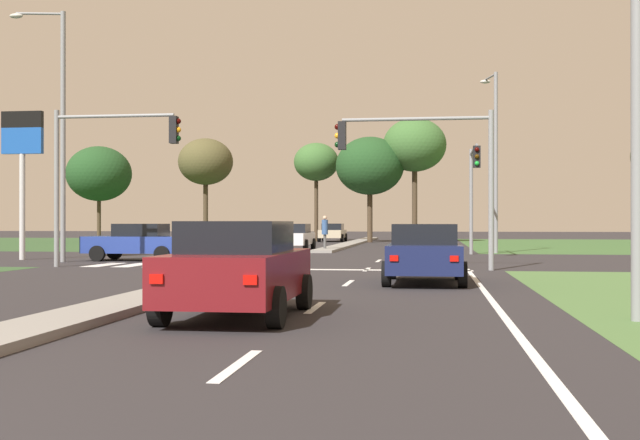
# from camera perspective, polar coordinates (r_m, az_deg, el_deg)

# --- Properties ---
(ground_plane) EXTENTS (200.00, 200.00, 0.00)m
(ground_plane) POSITION_cam_1_polar(r_m,az_deg,el_deg) (33.84, -1.62, -2.85)
(ground_plane) COLOR #282628
(grass_verge_far_left) EXTENTS (35.00, 35.00, 0.01)m
(grass_verge_far_left) POSITION_cam_1_polar(r_m,az_deg,el_deg) (65.70, -20.33, -1.53)
(grass_verge_far_left) COLOR #2D4C28
(grass_verge_far_left) RESTS_ON ground
(median_island_near) EXTENTS (1.20, 22.00, 0.14)m
(median_island_near) POSITION_cam_1_polar(r_m,az_deg,el_deg) (15.47, -13.49, -5.80)
(median_island_near) COLOR gray
(median_island_near) RESTS_ON ground
(median_island_far) EXTENTS (1.20, 36.00, 0.14)m
(median_island_far) POSITION_cam_1_polar(r_m,az_deg,el_deg) (58.62, 2.46, -1.64)
(median_island_far) COLOR gray
(median_island_far) RESTS_ON ground
(lane_dash_near) EXTENTS (0.14, 2.00, 0.01)m
(lane_dash_near) POSITION_cam_1_polar(r_m,az_deg,el_deg) (9.01, -5.95, -10.32)
(lane_dash_near) COLOR silver
(lane_dash_near) RESTS_ON ground
(lane_dash_second) EXTENTS (0.14, 2.00, 0.01)m
(lane_dash_second) POSITION_cam_1_polar(r_m,az_deg,el_deg) (14.85, -0.34, -6.30)
(lane_dash_second) COLOR silver
(lane_dash_second) RESTS_ON ground
(lane_dash_third) EXTENTS (0.14, 2.00, 0.01)m
(lane_dash_third) POSITION_cam_1_polar(r_m,az_deg,el_deg) (20.78, 2.06, -4.54)
(lane_dash_third) COLOR silver
(lane_dash_third) RESTS_ON ground
(lane_dash_fourth) EXTENTS (0.14, 2.00, 0.01)m
(lane_dash_fourth) POSITION_cam_1_polar(r_m,az_deg,el_deg) (26.74, 3.39, -3.56)
(lane_dash_fourth) COLOR silver
(lane_dash_fourth) RESTS_ON ground
(lane_dash_fifth) EXTENTS (0.14, 2.00, 0.01)m
(lane_dash_fifth) POSITION_cam_1_polar(r_m,az_deg,el_deg) (32.72, 4.23, -2.93)
(lane_dash_fifth) COLOR silver
(lane_dash_fifth) RESTS_ON ground
(edge_line_right) EXTENTS (0.14, 24.00, 0.01)m
(edge_line_right) POSITION_cam_1_polar(r_m,az_deg,el_deg) (15.46, 12.51, -6.05)
(edge_line_right) COLOR silver
(edge_line_right) RESTS_ON ground
(stop_bar_near) EXTENTS (6.40, 0.50, 0.01)m
(stop_bar_near) POSITION_cam_1_polar(r_m,az_deg,el_deg) (26.44, 3.99, -3.60)
(stop_bar_near) COLOR silver
(stop_bar_near) RESTS_ON ground
(crosswalk_bar_near) EXTENTS (0.70, 2.80, 0.01)m
(crosswalk_bar_near) POSITION_cam_1_polar(r_m,az_deg,el_deg) (30.64, -15.19, -3.12)
(crosswalk_bar_near) COLOR silver
(crosswalk_bar_near) RESTS_ON ground
(crosswalk_bar_second) EXTENTS (0.70, 2.80, 0.01)m
(crosswalk_bar_second) POSITION_cam_1_polar(r_m,az_deg,el_deg) (30.21, -13.18, -3.16)
(crosswalk_bar_second) COLOR silver
(crosswalk_bar_second) RESTS_ON ground
(crosswalk_bar_third) EXTENTS (0.70, 2.80, 0.01)m
(crosswalk_bar_third) POSITION_cam_1_polar(r_m,az_deg,el_deg) (29.81, -11.12, -3.20)
(crosswalk_bar_third) COLOR silver
(crosswalk_bar_third) RESTS_ON ground
(crosswalk_bar_fourth) EXTENTS (0.70, 2.80, 0.01)m
(crosswalk_bar_fourth) POSITION_cam_1_polar(r_m,az_deg,el_deg) (29.45, -9.00, -3.24)
(crosswalk_bar_fourth) COLOR silver
(crosswalk_bar_fourth) RESTS_ON ground
(crosswalk_bar_fifth) EXTENTS (0.70, 2.80, 0.01)m
(crosswalk_bar_fifth) POSITION_cam_1_polar(r_m,az_deg,el_deg) (29.14, -6.83, -3.28)
(crosswalk_bar_fifth) COLOR silver
(crosswalk_bar_fifth) RESTS_ON ground
(crosswalk_bar_sixth) EXTENTS (0.70, 2.80, 0.01)m
(crosswalk_bar_sixth) POSITION_cam_1_polar(r_m,az_deg,el_deg) (28.87, -4.62, -3.31)
(crosswalk_bar_sixth) COLOR silver
(crosswalk_bar_sixth) RESTS_ON ground
(car_maroon_near) EXTENTS (2.02, 4.22, 1.61)m
(car_maroon_near) POSITION_cam_1_polar(r_m,az_deg,el_deg) (13.39, -5.89, -3.47)
(car_maroon_near) COLOR maroon
(car_maroon_near) RESTS_ON ground
(car_beige_second) EXTENTS (2.07, 4.41, 1.47)m
(car_beige_second) POSITION_cam_1_polar(r_m,az_deg,el_deg) (65.04, 0.92, -0.89)
(car_beige_second) COLOR #BCAD8E
(car_beige_second) RESTS_ON ground
(car_navy_third) EXTENTS (2.06, 4.28, 1.55)m
(car_navy_third) POSITION_cam_1_polar(r_m,az_deg,el_deg) (20.89, 7.52, -2.36)
(car_navy_third) COLOR #161E47
(car_navy_third) RESTS_ON ground
(car_blue_fourth) EXTENTS (4.30, 1.99, 1.53)m
(car_blue_fourth) POSITION_cam_1_polar(r_m,az_deg,el_deg) (33.72, -12.90, -1.53)
(car_blue_fourth) COLOR navy
(car_blue_fourth) RESTS_ON ground
(car_white_fifth) EXTENTS (2.07, 4.52, 1.50)m
(car_white_fifth) POSITION_cam_1_polar(r_m,az_deg,el_deg) (45.46, -1.90, -1.19)
(car_white_fifth) COLOR silver
(car_white_fifth) RESTS_ON ground
(traffic_signal_far_right) EXTENTS (0.32, 5.21, 5.21)m
(traffic_signal_far_right) POSITION_cam_1_polar(r_m,az_deg,el_deg) (38.06, 10.94, 2.93)
(traffic_signal_far_right) COLOR gray
(traffic_signal_far_right) RESTS_ON ground
(traffic_signal_near_left) EXTENTS (4.68, 0.32, 5.59)m
(traffic_signal_near_left) POSITION_cam_1_polar(r_m,az_deg,el_deg) (29.21, -15.38, 4.29)
(traffic_signal_near_left) COLOR gray
(traffic_signal_near_left) RESTS_ON ground
(traffic_signal_near_right) EXTENTS (5.30, 0.32, 5.30)m
(traffic_signal_near_right) POSITION_cam_1_polar(r_m,az_deg,el_deg) (26.81, 7.91, 4.36)
(traffic_signal_near_right) COLOR gray
(traffic_signal_near_right) RESTS_ON ground
(street_lamp_second) EXTENTS (2.19, 0.58, 10.01)m
(street_lamp_second) POSITION_cam_1_polar(r_m,az_deg,el_deg) (33.56, -18.23, 6.61)
(street_lamp_second) COLOR gray
(street_lamp_second) RESTS_ON ground
(street_lamp_third) EXTENTS (0.80, 1.85, 9.27)m
(street_lamp_third) POSITION_cam_1_polar(r_m,az_deg,el_deg) (41.86, 12.43, 4.73)
(street_lamp_third) COLOR gray
(street_lamp_third) RESTS_ON ground
(pedestrian_at_median) EXTENTS (0.34, 0.34, 1.81)m
(pedestrian_at_median) POSITION_cam_1_polar(r_m,az_deg,el_deg) (43.76, 0.35, -0.61)
(pedestrian_at_median) COLOR #4C4C4C
(pedestrian_at_median) RESTS_ON median_island_far
(fuel_price_totem) EXTENTS (1.80, 0.24, 6.28)m
(fuel_price_totem) POSITION_cam_1_polar(r_m,az_deg,el_deg) (35.99, -20.57, 4.65)
(fuel_price_totem) COLOR silver
(fuel_price_totem) RESTS_ON ground
(treeline_near) EXTENTS (5.18, 5.18, 7.68)m
(treeline_near) POSITION_cam_1_polar(r_m,az_deg,el_deg) (66.19, -15.57, 3.21)
(treeline_near) COLOR #423323
(treeline_near) RESTS_ON ground
(treeline_second) EXTENTS (4.61, 4.61, 8.64)m
(treeline_second) POSITION_cam_1_polar(r_m,az_deg,el_deg) (67.62, -8.21, 4.13)
(treeline_second) COLOR #423323
(treeline_second) RESTS_ON ground
(treeline_third) EXTENTS (3.68, 3.68, 8.11)m
(treeline_third) POSITION_cam_1_polar(r_m,az_deg,el_deg) (65.45, -0.27, 4.15)
(treeline_third) COLOR #423323
(treeline_third) RESTS_ON ground
(treeline_fourth) EXTENTS (5.36, 5.36, 8.29)m
(treeline_fourth) POSITION_cam_1_polar(r_m,az_deg,el_deg) (62.55, 3.60, 3.88)
(treeline_fourth) COLOR #423323
(treeline_fourth) RESTS_ON ground
(treeline_fifth) EXTENTS (4.94, 4.94, 9.74)m
(treeline_fifth) POSITION_cam_1_polar(r_m,az_deg,el_deg) (62.80, 6.80, 5.33)
(treeline_fifth) COLOR #423323
(treeline_fifth) RESTS_ON ground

